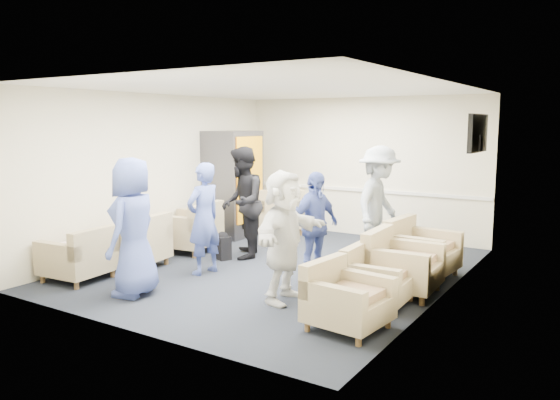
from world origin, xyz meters
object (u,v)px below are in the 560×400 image
Objects in this scene: armchair_left_mid at (136,245)px; armchair_right_midnear at (375,280)px; armchair_right_near at (344,301)px; armchair_corner at (282,214)px; armchair_right_far at (419,252)px; person_mid_right at (314,225)px; person_front_right at (284,236)px; armchair_left_near at (80,258)px; armchair_right_midfar at (399,267)px; person_back_left at (242,203)px; person_back_right at (379,204)px; person_mid_left at (204,219)px; vending_machine at (233,184)px; person_front_left at (133,227)px; armchair_left_far at (191,231)px.

armchair_right_midnear is (3.75, 0.39, -0.05)m from armchair_left_mid.
armchair_corner is at bearing 45.59° from armchair_right_near.
person_mid_right is (-1.23, -0.90, 0.41)m from armchair_right_far.
armchair_right_near is at bearing -178.78° from armchair_right_midnear.
armchair_right_near is at bearing -116.79° from person_front_right.
armchair_left_near is at bearing 141.17° from person_mid_right.
person_back_left is (-2.85, 0.44, 0.57)m from armchair_right_midfar.
armchair_corner is at bearing 56.52° from person_mid_right.
person_front_right is (2.88, 0.80, 0.50)m from armchair_left_near.
person_back_right is at bearing 20.00° from armchair_right_midnear.
person_mid_left is at bearing 72.54° from armchair_corner.
armchair_right_midnear is 0.58m from armchair_right_midfar.
person_front_left is at bearing -71.62° from vending_machine.
armchair_right_near reaches higher than armchair_right_midnear.
person_mid_right is (2.80, -1.77, -0.26)m from vending_machine.
person_front_right is at bearing 93.12° from armchair_corner.
armchair_right_near is 5.33m from armchair_corner.
armchair_left_far is 3.86m from armchair_right_midfar.
armchair_left_far is 1.52m from person_mid_left.
armchair_corner is at bearing 163.78° from person_back_left.
armchair_corner is 3.39m from person_mid_right.
armchair_left_mid is at bearing 166.45° from armchair_left_near.
armchair_left_near is at bearing 135.13° from person_back_right.
person_front_right is at bearing 80.26° from armchair_left_mid.
person_mid_left is at bearing 99.01° from armchair_left_mid.
armchair_left_near is at bearing -108.02° from person_front_left.
armchair_left_mid is 1.16× the size of armchair_right_near.
armchair_left_far is 0.67× the size of person_mid_right.
armchair_left_near is 4.09m from armchair_right_midnear.
person_front_right is at bearing 100.61° from armchair_left_near.
armchair_left_far reaches higher than armchair_left_mid.
armchair_right_midfar is 0.49× the size of person_back_left.
armchair_left_near is 0.48× the size of person_back_left.
person_mid_right reaches higher than armchair_left_near.
armchair_left_mid is 1.10× the size of armchair_right_midfar.
armchair_left_far is 2.63m from person_mid_right.
vending_machine is (-4.03, 0.87, 0.68)m from armchair_right_far.
person_mid_left reaches higher than person_mid_right.
armchair_left_near is at bearing 113.10° from armchair_right_midfar.
armchair_right_near is 0.52× the size of person_front_right.
person_front_left is at bearing 17.00° from armchair_left_far.
person_front_right is (1.75, 0.83, -0.07)m from person_front_left.
person_front_right reaches higher than armchair_right_far.
vending_machine is 1.34× the size of person_mid_right.
person_front_right is (-1.05, -1.99, 0.47)m from armchair_right_far.
armchair_right_midfar is at bearing -149.31° from person_back_right.
armchair_right_far is at bearing -3.55° from armchair_right_midnear.
armchair_right_near is 2.89m from person_mid_left.
person_front_left reaches higher than armchair_left_far.
person_back_right is at bearing 132.92° from person_front_left.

